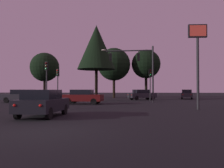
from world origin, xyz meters
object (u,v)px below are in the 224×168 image
object	(u,v)px
car_parked_lot	(187,94)
traffic_light_median	(47,74)
car_nearside_lane	(43,103)
car_far_lane	(142,94)
car_crossing_right	(22,96)
traffic_light_corner_right	(150,78)
tree_behind_sign	(45,67)
traffic_light_corner_left	(58,79)
store_sign_illuminated	(198,47)
traffic_signal_mast_arm	(138,63)
tree_left_far	(146,64)
tree_right_cluster	(96,47)
tree_center_horizon	(114,64)
car_crossing_left	(83,97)

from	to	relation	value
car_parked_lot	traffic_light_median	bearing A→B (deg)	-137.69
car_nearside_lane	car_far_lane	bearing A→B (deg)	73.54
car_crossing_right	traffic_light_corner_right	bearing A→B (deg)	12.31
car_far_lane	tree_behind_sign	xyz separation A→B (m)	(-17.00, 6.35, 4.73)
car_crossing_right	tree_behind_sign	xyz separation A→B (m)	(-2.50, 14.60, 4.73)
traffic_light_median	car_parked_lot	xyz separation A→B (m)	(17.71, 16.12, -2.30)
traffic_light_corner_left	car_crossing_right	bearing A→B (deg)	-158.51
traffic_light_median	store_sign_illuminated	bearing A→B (deg)	-20.52
traffic_light_median	car_parked_lot	distance (m)	24.06
traffic_light_corner_right	traffic_light_median	distance (m)	13.13
traffic_signal_mast_arm	tree_behind_sign	size ratio (longest dim) A/B	0.82
tree_left_far	tree_right_cluster	bearing A→B (deg)	-124.23
traffic_signal_mast_arm	store_sign_illuminated	size ratio (longest dim) A/B	1.02
tree_left_far	traffic_signal_mast_arm	bearing A→B (deg)	-97.54
traffic_light_corner_right	car_parked_lot	world-z (taller)	traffic_light_corner_right
traffic_light_corner_left	car_far_lane	bearing A→B (deg)	32.30
tree_behind_sign	tree_center_horizon	bearing A→B (deg)	6.18
car_parked_lot	tree_right_cluster	bearing A→B (deg)	-153.43
car_crossing_right	car_parked_lot	xyz separation A→B (m)	(21.97, 12.37, -0.00)
traffic_light_corner_right	car_parked_lot	size ratio (longest dim) A/B	0.87
tree_center_horizon	tree_right_cluster	bearing A→B (deg)	-99.59
store_sign_illuminated	tree_left_far	bearing A→B (deg)	94.90
traffic_light_corner_right	traffic_light_median	size ratio (longest dim) A/B	0.95
traffic_signal_mast_arm	tree_center_horizon	bearing A→B (deg)	104.11
car_far_lane	tree_behind_sign	world-z (taller)	tree_behind_sign
tree_behind_sign	store_sign_illuminated	bearing A→B (deg)	-49.00
traffic_light_corner_right	tree_behind_sign	size ratio (longest dim) A/B	0.51
traffic_signal_mast_arm	store_sign_illuminated	distance (m)	10.72
traffic_light_median	car_parked_lot	bearing A→B (deg)	42.31
car_nearside_lane	car_crossing_left	size ratio (longest dim) A/B	0.96
car_crossing_right	tree_left_far	distance (m)	23.46
traffic_light_median	tree_behind_sign	size ratio (longest dim) A/B	0.54
traffic_signal_mast_arm	car_far_lane	distance (m)	8.25
car_far_lane	tree_left_far	xyz separation A→B (m)	(1.20, 8.35, 5.36)
traffic_light_corner_right	car_crossing_left	world-z (taller)	traffic_light_corner_right
tree_right_cluster	traffic_light_corner_left	bearing A→B (deg)	-137.41
tree_behind_sign	car_crossing_right	bearing A→B (deg)	-80.27
car_far_lane	car_parked_lot	xyz separation A→B (m)	(7.47, 4.12, 0.00)
car_crossing_right	tree_center_horizon	world-z (taller)	tree_center_horizon
car_parked_lot	traffic_light_corner_left	bearing A→B (deg)	-149.09
car_crossing_left	tree_center_horizon	distance (m)	19.37
car_crossing_right	store_sign_illuminated	world-z (taller)	store_sign_illuminated
traffic_light_corner_right	car_crossing_right	distance (m)	15.81
traffic_light_corner_left	tree_behind_sign	world-z (taller)	tree_behind_sign
car_crossing_left	traffic_light_corner_left	bearing A→B (deg)	134.08
store_sign_illuminated	car_far_lane	bearing A→B (deg)	101.18
tree_right_cluster	traffic_signal_mast_arm	bearing A→B (deg)	-38.75
car_crossing_right	tree_behind_sign	size ratio (longest dim) A/B	0.56
car_parked_lot	car_nearside_lane	bearing A→B (deg)	-117.86
traffic_signal_mast_arm	car_far_lane	world-z (taller)	traffic_signal_mast_arm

